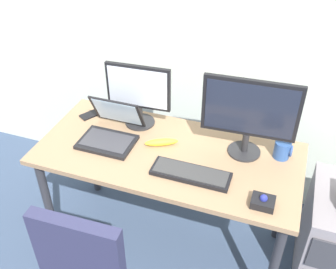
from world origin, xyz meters
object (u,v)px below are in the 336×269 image
banana (161,142)px  laptop (111,131)px  trackball_mouse (263,202)px  monitor_side (138,92)px  cell_phone (91,114)px  monitor_main (250,113)px  coffee_mug (283,150)px  keyboard (191,173)px

banana → laptop: bearing=-173.6°
laptop → trackball_mouse: bearing=-14.8°
trackball_mouse → monitor_side: bearing=151.8°
cell_phone → banana: bearing=15.6°
trackball_mouse → cell_phone: trackball_mouse is taller
banana → monitor_side: bearing=141.1°
banana → trackball_mouse: bearing=-24.1°
laptop → monitor_side: bearing=63.4°
monitor_main → coffee_mug: size_ratio=5.02×
coffee_mug → cell_phone: bearing=179.0°
keyboard → banana: bearing=140.8°
trackball_mouse → coffee_mug: bearing=83.8°
monitor_main → cell_phone: 1.01m
laptop → cell_phone: size_ratio=2.24×
monitor_side → coffee_mug: monitor_side is taller
monitor_side → banana: (0.20, -0.16, -0.20)m
trackball_mouse → banana: 0.67m
monitor_main → monitor_side: (-0.65, 0.07, -0.04)m
keyboard → cell_phone: (-0.75, 0.33, -0.01)m
keyboard → monitor_side: bearing=141.0°
monitor_side → trackball_mouse: bearing=-28.2°
monitor_main → laptop: size_ratio=1.57×
monitor_main → keyboard: bearing=-128.7°
monitor_side → cell_phone: (-0.32, -0.02, -0.21)m
laptop → coffee_mug: size_ratio=3.19×
cell_phone → banana: size_ratio=0.75×
trackball_mouse → keyboard: bearing=167.3°
keyboard → banana: banana is taller
monitor_side → trackball_mouse: 0.94m
monitor_side → keyboard: monitor_side is taller
coffee_mug → monitor_main: bearing=-171.6°
laptop → cell_phone: laptop is taller
cell_phone → monitor_side: bearing=34.3°
trackball_mouse → cell_phone: size_ratio=0.77×
keyboard → laptop: size_ratio=1.29×
monitor_main → coffee_mug: (0.20, 0.03, -0.21)m
trackball_mouse → banana: (-0.61, 0.27, -0.00)m
monitor_side → keyboard: (0.43, -0.35, -0.20)m
laptop → coffee_mug: laptop is taller
keyboard → coffee_mug: size_ratio=4.12×
monitor_side → monitor_main: bearing=-6.2°
laptop → banana: laptop is taller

